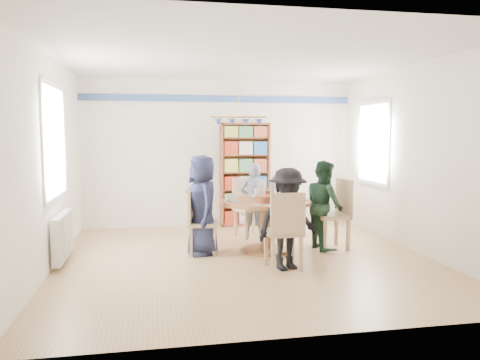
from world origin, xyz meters
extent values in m
plane|color=tan|center=(0.00, 0.00, 0.00)|extent=(5.00, 5.00, 0.00)
plane|color=white|center=(0.00, 0.00, 2.70)|extent=(5.00, 5.00, 0.00)
plane|color=white|center=(0.00, 2.50, 1.35)|extent=(5.00, 0.00, 5.00)
plane|color=white|center=(0.00, -2.50, 1.35)|extent=(5.00, 0.00, 5.00)
plane|color=white|center=(-2.50, 0.00, 1.35)|extent=(0.00, 5.00, 5.00)
plane|color=white|center=(2.50, 0.00, 1.35)|extent=(0.00, 5.00, 5.00)
cube|color=#33508C|center=(0.00, 2.48, 2.35)|extent=(5.00, 0.02, 0.12)
cube|color=white|center=(-2.48, 0.30, 1.60)|extent=(0.03, 1.32, 1.52)
cube|color=white|center=(-2.46, 0.30, 1.60)|extent=(0.01, 1.20, 1.40)
cube|color=white|center=(2.48, 1.30, 1.55)|extent=(0.03, 1.12, 1.42)
cube|color=white|center=(2.46, 1.30, 1.55)|extent=(0.01, 1.00, 1.30)
cylinder|color=gold|center=(0.00, 0.50, 2.33)|extent=(0.01, 0.01, 0.75)
cylinder|color=gold|center=(0.00, 0.50, 1.95)|extent=(0.80, 0.02, 0.02)
cone|color=#3F53B0|center=(-0.30, 0.50, 1.87)|extent=(0.11, 0.11, 0.10)
cone|color=#3F53B0|center=(-0.10, 0.50, 1.87)|extent=(0.11, 0.11, 0.10)
cone|color=#3F53B0|center=(0.10, 0.50, 1.87)|extent=(0.11, 0.11, 0.10)
cone|color=#3F53B0|center=(0.30, 0.50, 1.87)|extent=(0.11, 0.11, 0.10)
cube|color=silver|center=(-2.42, 0.30, 0.35)|extent=(0.10, 1.00, 0.60)
cube|color=silver|center=(-2.36, -0.10, 0.35)|extent=(0.02, 0.06, 0.56)
cube|color=silver|center=(-2.36, 0.10, 0.35)|extent=(0.02, 0.06, 0.56)
cube|color=silver|center=(-2.36, 0.30, 0.35)|extent=(0.02, 0.06, 0.56)
cube|color=silver|center=(-2.36, 0.50, 0.35)|extent=(0.02, 0.06, 0.56)
cube|color=silver|center=(-2.36, 0.70, 0.35)|extent=(0.02, 0.06, 0.56)
cylinder|color=brown|center=(0.38, 0.39, 0.72)|extent=(1.30, 1.30, 0.05)
cylinder|color=brown|center=(0.38, 0.39, 0.35)|extent=(0.16, 0.16, 0.70)
cylinder|color=brown|center=(0.38, 0.39, 0.02)|extent=(0.70, 0.70, 0.04)
cube|color=tan|center=(-0.53, 0.40, 0.43)|extent=(0.47, 0.47, 0.05)
cube|color=tan|center=(-0.71, 0.43, 0.67)|extent=(0.11, 0.41, 0.48)
cube|color=tan|center=(-0.39, 0.21, 0.21)|extent=(0.04, 0.04, 0.41)
cube|color=tan|center=(-0.34, 0.54, 0.21)|extent=(0.04, 0.04, 0.41)
cube|color=tan|center=(-0.72, 0.27, 0.21)|extent=(0.04, 0.04, 0.41)
cube|color=tan|center=(-0.66, 0.59, 0.21)|extent=(0.04, 0.04, 0.41)
cube|color=tan|center=(1.36, 0.35, 0.49)|extent=(0.50, 0.50, 0.05)
cube|color=tan|center=(1.57, 0.37, 0.77)|extent=(0.09, 0.46, 0.55)
cube|color=tan|center=(1.16, 0.52, 0.24)|extent=(0.05, 0.05, 0.47)
cube|color=tan|center=(1.20, 0.15, 0.24)|extent=(0.05, 0.05, 0.47)
cube|color=tan|center=(1.53, 0.55, 0.24)|extent=(0.05, 0.05, 0.47)
cube|color=tan|center=(1.57, 0.18, 0.24)|extent=(0.05, 0.05, 0.47)
cube|color=tan|center=(0.34, 1.38, 0.46)|extent=(0.54, 0.54, 0.05)
cube|color=tan|center=(0.28, 1.56, 0.72)|extent=(0.42, 0.17, 0.51)
cube|color=tan|center=(0.23, 1.16, 0.22)|extent=(0.05, 0.05, 0.44)
cube|color=tan|center=(0.56, 1.26, 0.22)|extent=(0.05, 0.05, 0.44)
cube|color=tan|center=(0.12, 1.49, 0.22)|extent=(0.05, 0.05, 0.44)
cube|color=tan|center=(0.45, 1.59, 0.22)|extent=(0.05, 0.05, 0.44)
cube|color=tan|center=(0.39, -0.52, 0.47)|extent=(0.44, 0.44, 0.05)
cube|color=tan|center=(0.39, -0.72, 0.73)|extent=(0.44, 0.05, 0.52)
cube|color=tan|center=(0.56, -0.34, 0.22)|extent=(0.04, 0.04, 0.45)
cube|color=tan|center=(0.21, -0.35, 0.22)|extent=(0.04, 0.04, 0.45)
cube|color=tan|center=(0.56, -0.70, 0.22)|extent=(0.04, 0.04, 0.45)
cube|color=tan|center=(0.21, -0.70, 0.22)|extent=(0.04, 0.04, 0.45)
imported|color=#1A1E39|center=(-0.54, 0.40, 0.71)|extent=(0.57, 0.76, 1.41)
imported|color=#183120|center=(1.26, 0.38, 0.66)|extent=(0.56, 0.68, 1.32)
imported|color=gray|center=(0.38, 1.26, 0.62)|extent=(0.49, 0.36, 1.24)
imported|color=black|center=(0.43, -0.55, 0.64)|extent=(0.94, 0.72, 1.29)
cube|color=brown|center=(0.01, 2.34, 0.96)|extent=(0.04, 0.27, 1.91)
cube|color=brown|center=(0.89, 2.34, 0.96)|extent=(0.04, 0.27, 1.91)
cube|color=brown|center=(0.45, 2.34, 1.89)|extent=(0.91, 0.27, 0.04)
cube|color=brown|center=(0.45, 2.34, 0.03)|extent=(0.91, 0.27, 0.05)
cube|color=brown|center=(0.45, 2.47, 0.96)|extent=(0.91, 0.02, 1.91)
cube|color=brown|center=(0.45, 2.34, 0.36)|extent=(0.85, 0.25, 0.02)
cube|color=brown|center=(0.45, 2.34, 0.68)|extent=(0.85, 0.25, 0.02)
cube|color=brown|center=(0.45, 2.34, 1.00)|extent=(0.85, 0.25, 0.02)
cube|color=brown|center=(0.45, 2.34, 1.32)|extent=(0.85, 0.25, 0.02)
cube|color=brown|center=(0.45, 2.34, 1.64)|extent=(0.85, 0.25, 0.02)
cube|color=#9F2B18|center=(0.18, 2.32, 0.17)|extent=(0.25, 0.20, 0.24)
cube|color=silver|center=(0.45, 2.32, 0.17)|extent=(0.25, 0.20, 0.24)
cube|color=#295896|center=(0.72, 2.32, 0.17)|extent=(0.25, 0.20, 0.24)
cube|color=#B5B448|center=(0.18, 2.32, 0.49)|extent=(0.25, 0.20, 0.24)
cube|color=#43794C|center=(0.45, 2.32, 0.49)|extent=(0.25, 0.20, 0.24)
cube|color=brown|center=(0.72, 2.32, 0.49)|extent=(0.25, 0.20, 0.24)
cube|color=#9F2B18|center=(0.18, 2.32, 0.81)|extent=(0.25, 0.20, 0.24)
cube|color=silver|center=(0.45, 2.32, 0.81)|extent=(0.25, 0.20, 0.24)
cube|color=#295896|center=(0.72, 2.32, 0.81)|extent=(0.25, 0.20, 0.24)
cube|color=#B5B448|center=(0.18, 2.32, 1.13)|extent=(0.25, 0.20, 0.24)
cube|color=#43794C|center=(0.45, 2.32, 1.13)|extent=(0.25, 0.20, 0.24)
cube|color=brown|center=(0.72, 2.32, 1.13)|extent=(0.25, 0.20, 0.24)
cube|color=#9F2B18|center=(0.18, 2.32, 1.45)|extent=(0.25, 0.20, 0.24)
cube|color=silver|center=(0.45, 2.32, 1.45)|extent=(0.25, 0.20, 0.24)
cube|color=#295896|center=(0.72, 2.32, 1.45)|extent=(0.25, 0.20, 0.24)
cube|color=#B5B448|center=(0.18, 2.32, 1.75)|extent=(0.25, 0.20, 0.20)
cube|color=#43794C|center=(0.45, 2.32, 1.75)|extent=(0.25, 0.20, 0.20)
cube|color=brown|center=(0.72, 2.32, 1.75)|extent=(0.25, 0.20, 0.20)
cylinder|color=white|center=(0.33, 0.47, 0.88)|extent=(0.13, 0.13, 0.26)
sphere|color=white|center=(0.33, 0.47, 1.01)|extent=(0.10, 0.10, 0.10)
cylinder|color=silver|center=(0.51, 0.51, 0.90)|extent=(0.08, 0.08, 0.30)
cylinder|color=#3F53B0|center=(0.51, 0.51, 1.06)|extent=(0.03, 0.03, 0.03)
cylinder|color=white|center=(0.44, 0.69, 0.76)|extent=(0.32, 0.32, 0.01)
cylinder|color=brown|center=(0.44, 0.69, 0.81)|extent=(0.26, 0.26, 0.10)
cylinder|color=white|center=(0.27, 0.06, 0.76)|extent=(0.32, 0.32, 0.01)
cylinder|color=brown|center=(0.27, 0.06, 0.81)|extent=(0.26, 0.26, 0.10)
cylinder|color=white|center=(-0.14, 0.39, 0.76)|extent=(0.22, 0.22, 0.01)
imported|color=white|center=(-0.14, 0.39, 0.80)|extent=(0.13, 0.13, 0.10)
cylinder|color=white|center=(0.90, 0.39, 0.76)|extent=(0.22, 0.22, 0.01)
imported|color=white|center=(0.90, 0.39, 0.80)|extent=(0.11, 0.11, 0.10)
cylinder|color=white|center=(0.38, 0.90, 0.76)|extent=(0.22, 0.22, 0.01)
imported|color=white|center=(0.38, 0.90, 0.80)|extent=(0.13, 0.13, 0.10)
cylinder|color=white|center=(0.38, -0.13, 0.76)|extent=(0.22, 0.22, 0.01)
imported|color=white|center=(0.38, -0.13, 0.80)|extent=(0.11, 0.11, 0.10)
camera|label=1|loc=(-1.21, -6.14, 1.71)|focal=35.00mm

